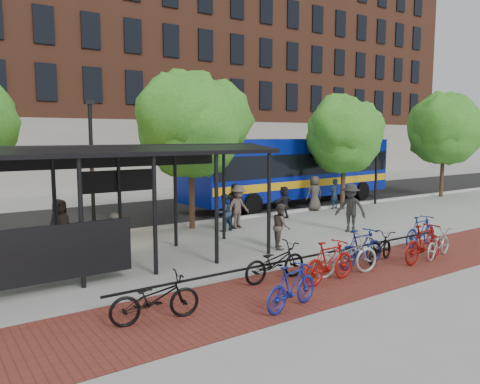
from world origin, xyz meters
TOP-DOWN VIEW (x-y plane):
  - ground at (0.00, 0.00)m, footprint 160.00×160.00m
  - asphalt_street at (0.00, 8.00)m, footprint 160.00×8.00m
  - curb at (0.00, 4.00)m, footprint 160.00×0.25m
  - brick_strip at (-2.00, -5.00)m, footprint 24.00×3.00m
  - bike_rack_rail at (-3.30, -4.10)m, footprint 12.00×0.05m
  - building_brick at (10.00, 26.00)m, footprint 55.00×14.00m
  - bus_shelter at (-8.13, -0.48)m, footprint 10.60×3.07m
  - tree_b at (-2.90, 3.35)m, footprint 5.15×4.20m
  - tree_c at (6.09, 3.35)m, footprint 4.66×3.80m
  - tree_d at (15.10, 3.35)m, footprint 5.39×4.40m
  - lamp_post_left at (-7.00, 3.60)m, footprint 0.35×0.20m
  - lamp_post_right at (9.00, 3.60)m, footprint 0.35×0.20m
  - bus at (5.16, 6.24)m, footprint 13.75×4.02m
  - bike_0 at (-8.43, -4.93)m, footprint 1.99×0.94m
  - bike_3 at (-5.62, -6.01)m, footprint 1.77×0.81m
  - bike_4 at (-4.64, -4.21)m, footprint 1.96×0.69m
  - bike_5 at (-3.57, -5.14)m, footprint 1.92×0.65m
  - bike_6 at (-2.72, -4.93)m, footprint 2.22×1.09m
  - bike_7 at (-1.75, -4.64)m, footprint 1.93×0.58m
  - bike_8 at (-0.85, -4.60)m, footprint 1.82×1.11m
  - bike_9 at (0.23, -5.37)m, footprint 2.02×0.69m
  - bike_10 at (1.13, -5.28)m, footprint 1.84×0.98m
  - bike_11 at (2.02, -4.05)m, footprint 1.83×0.62m
  - pedestrian_0 at (-8.48, 2.52)m, footprint 1.01×0.86m
  - pedestrian_1 at (-7.58, -0.16)m, footprint 0.62×0.46m
  - pedestrian_2 at (-2.22, 2.06)m, footprint 0.83×0.70m
  - pedestrian_3 at (-1.43, 2.18)m, footprint 1.29×0.92m
  - pedestrian_4 at (-1.53, 2.36)m, footprint 1.14×0.54m
  - pedestrian_5 at (1.66, 2.91)m, footprint 1.48×0.83m
  - pedestrian_6 at (4.45, 3.80)m, footprint 0.98×0.73m
  - pedestrian_7 at (5.77, 3.68)m, footprint 0.61×0.44m
  - pedestrian_8 at (-2.18, -1.50)m, footprint 0.91×0.96m
  - pedestrian_9 at (1.85, -0.98)m, footprint 1.12×1.43m

SIDE VIEW (x-z plane):
  - ground at x=0.00m, z-range 0.00..0.00m
  - bike_rack_rail at x=-3.30m, z-range -0.47..0.47m
  - brick_strip at x=-2.00m, z-range 0.00..0.01m
  - asphalt_street at x=0.00m, z-range 0.00..0.01m
  - curb at x=0.00m, z-range 0.00..0.12m
  - bike_8 at x=-0.85m, z-range 0.00..0.90m
  - bike_10 at x=1.13m, z-range 0.00..0.92m
  - bike_0 at x=-8.43m, z-range 0.00..1.00m
  - bike_4 at x=-4.64m, z-range 0.00..1.03m
  - bike_3 at x=-5.62m, z-range 0.00..1.03m
  - bike_11 at x=2.02m, z-range 0.00..1.08m
  - bike_6 at x=-2.72m, z-range 0.00..1.12m
  - bike_5 at x=-3.57m, z-range 0.00..1.14m
  - bike_7 at x=-1.75m, z-range 0.00..1.15m
  - bike_9 at x=0.23m, z-range 0.00..1.19m
  - pedestrian_2 at x=-2.22m, z-range 0.00..1.52m
  - pedestrian_5 at x=1.66m, z-range 0.00..1.52m
  - pedestrian_8 at x=-2.18m, z-range 0.00..1.56m
  - pedestrian_7 at x=5.77m, z-range 0.00..1.57m
  - pedestrian_1 at x=-7.58m, z-range 0.00..1.58m
  - pedestrian_0 at x=-8.48m, z-range 0.00..1.76m
  - pedestrian_6 at x=4.45m, z-range 0.00..1.81m
  - pedestrian_3 at x=-1.43m, z-range 0.00..1.82m
  - pedestrian_4 at x=-1.53m, z-range 0.00..1.88m
  - pedestrian_9 at x=1.85m, z-range 0.00..1.95m
  - bus at x=5.16m, z-range 0.27..3.93m
  - lamp_post_left at x=-7.00m, z-range 0.18..5.31m
  - lamp_post_right at x=9.00m, z-range 0.18..5.31m
  - bus_shelter at x=-8.13m, z-range 1.20..4.80m
  - tree_c at x=6.09m, z-range 1.09..7.02m
  - tree_b at x=-2.90m, z-range 1.22..7.69m
  - tree_d at x=15.10m, z-range 1.19..7.74m
  - building_brick at x=10.00m, z-range 0.00..20.00m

